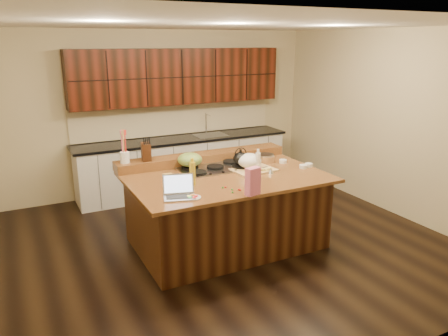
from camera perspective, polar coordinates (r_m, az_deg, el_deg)
name	(u,v)px	position (r m, az deg, el deg)	size (l,w,h in m)	color
room	(226,141)	(5.28, 0.24, 3.51)	(5.52, 5.02, 2.72)	black
island	(226,210)	(5.55, 0.23, -5.45)	(2.40, 1.60, 0.92)	black
back_ledge	(203,158)	(5.99, -2.80, 1.37)	(2.40, 0.30, 0.12)	black
cooktop	(215,168)	(5.65, -1.14, 0.01)	(0.92, 0.52, 0.05)	gray
back_counter	(182,135)	(7.47, -5.46, 4.35)	(3.70, 0.66, 2.40)	silver
kettle	(241,159)	(5.64, 2.18, 1.21)	(0.20, 0.20, 0.18)	black
green_bowl	(190,160)	(5.61, -4.48, 1.10)	(0.32, 0.32, 0.17)	olive
laptop	(179,191)	(4.67, -5.91, -3.01)	(0.39, 0.34, 0.23)	#B7B7BC
oil_bottle	(192,174)	(5.01, -4.14, -0.75)	(0.07, 0.07, 0.27)	gold
vinegar_bottle	(258,162)	(5.51, 4.45, 0.72)	(0.06, 0.06, 0.25)	silver
wooden_tray	(251,163)	(5.60, 3.48, 0.68)	(0.56, 0.45, 0.21)	tan
ramekin_a	(309,165)	(5.86, 11.00, 0.38)	(0.10, 0.10, 0.04)	white
ramekin_b	(303,166)	(5.78, 10.31, 0.21)	(0.10, 0.10, 0.04)	white
ramekin_c	(283,161)	(5.99, 7.71, 0.88)	(0.10, 0.10, 0.04)	white
strainer_bowl	(266,159)	(6.00, 5.47, 1.21)	(0.24, 0.24, 0.09)	#996B3F
kitchen_timer	(271,171)	(5.50, 6.11, -0.33)	(0.08, 0.08, 0.07)	silver
pink_bag	(253,181)	(4.68, 3.79, -1.74)	(0.16, 0.09, 0.30)	#D06283
candy_plate	(193,197)	(4.63, -4.13, -3.86)	(0.18, 0.18, 0.01)	white
package_box	(168,180)	(5.01, -7.34, -1.58)	(0.10, 0.07, 0.14)	#BB8D42
utensil_crock	(125,157)	(5.62, -12.83, 1.36)	(0.12, 0.12, 0.14)	white
knife_block	(146,152)	(5.68, -10.14, 2.10)	(0.11, 0.18, 0.22)	black
gumdrop_0	(239,189)	(4.86, 1.94, -2.82)	(0.02, 0.02, 0.02)	red
gumdrop_1	(232,190)	(4.85, 1.06, -2.83)	(0.02, 0.02, 0.02)	#198C26
gumdrop_2	(240,190)	(4.84, 2.12, -2.87)	(0.02, 0.02, 0.02)	red
gumdrop_3	(253,181)	(5.15, 3.86, -1.72)	(0.02, 0.02, 0.02)	#198C26
gumdrop_4	(251,183)	(5.09, 3.60, -1.93)	(0.02, 0.02, 0.02)	red
gumdrop_5	(223,188)	(4.91, -0.18, -2.58)	(0.02, 0.02, 0.02)	#198C26
gumdrop_6	(251,182)	(5.11, 3.56, -1.85)	(0.02, 0.02, 0.02)	red
gumdrop_7	(259,182)	(5.14, 4.61, -1.77)	(0.02, 0.02, 0.02)	#198C26
gumdrop_8	(257,182)	(5.13, 4.35, -1.82)	(0.02, 0.02, 0.02)	red
gumdrop_9	(233,192)	(4.77, 1.12, -3.18)	(0.02, 0.02, 0.02)	#198C26
gumdrop_10	(226,187)	(4.93, 0.21, -2.51)	(0.02, 0.02, 0.02)	red
gumdrop_11	(252,182)	(5.10, 3.62, -1.89)	(0.02, 0.02, 0.02)	#198C26
gumdrop_12	(250,184)	(5.05, 3.40, -2.08)	(0.02, 0.02, 0.02)	red
gumdrop_13	(253,183)	(5.09, 3.76, -1.93)	(0.02, 0.02, 0.02)	#198C26
gumdrop_14	(253,183)	(5.09, 3.86, -1.95)	(0.02, 0.02, 0.02)	red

